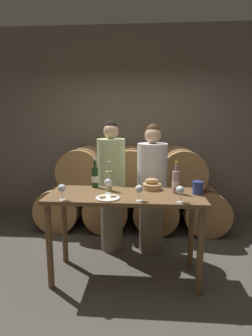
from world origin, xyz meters
TOP-DOWN VIEW (x-y plane):
  - ground_plane at (0.00, 0.00)m, footprint 10.00×10.00m
  - stone_wall_back at (0.00, 1.99)m, footprint 10.00×0.12m
  - barrel_stack at (0.00, 1.42)m, footprint 2.92×0.91m
  - tasting_table at (0.00, 0.00)m, footprint 1.60×0.61m
  - person_left at (-0.22, 0.61)m, footprint 0.35×0.35m
  - person_right at (0.29, 0.61)m, footprint 0.37×0.37m
  - wine_bottle_red at (-0.36, 0.25)m, footprint 0.07×0.07m
  - wine_bottle_white at (-0.19, 0.12)m, footprint 0.07×0.07m
  - wine_bottle_rose at (0.52, 0.07)m, footprint 0.07×0.07m
  - blue_crock at (0.75, 0.05)m, footprint 0.11×0.11m
  - bread_basket at (0.28, 0.20)m, footprint 0.20×0.20m
  - cheese_plate at (-0.16, -0.18)m, footprint 0.23×0.23m
  - wine_glass_far_left at (-0.58, -0.25)m, footprint 0.08×0.08m
  - wine_glass_left at (-0.18, 0.01)m, footprint 0.08×0.08m
  - wine_glass_center at (0.15, -0.22)m, footprint 0.08×0.08m
  - wine_glass_right at (0.53, -0.24)m, footprint 0.08×0.08m

SIDE VIEW (x-z plane):
  - ground_plane at x=0.00m, z-range 0.00..0.00m
  - barrel_stack at x=0.00m, z-range -0.05..1.23m
  - tasting_table at x=0.00m, z-range 0.32..1.26m
  - person_right at x=0.29m, z-range 0.01..1.64m
  - person_left at x=-0.22m, z-range 0.01..1.69m
  - cheese_plate at x=-0.16m, z-range 0.93..0.96m
  - bread_basket at x=0.28m, z-range 0.92..1.05m
  - blue_crock at x=0.75m, z-range 0.94..1.08m
  - wine_bottle_white at x=-0.19m, z-range 0.89..1.20m
  - wine_glass_far_left at x=-0.58m, z-range 0.97..1.13m
  - wine_glass_left at x=-0.18m, z-range 0.97..1.13m
  - wine_glass_center at x=0.15m, z-range 0.97..1.13m
  - wine_glass_right at x=0.53m, z-range 0.97..1.13m
  - wine_bottle_red at x=-0.36m, z-range 0.89..1.22m
  - wine_bottle_rose at x=0.52m, z-range 0.89..1.22m
  - stone_wall_back at x=0.00m, z-range 0.00..3.20m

